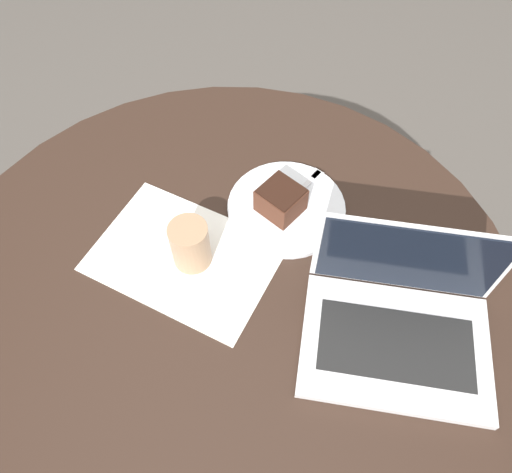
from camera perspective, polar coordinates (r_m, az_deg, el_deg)
The scene contains 8 objects.
ground_plane at distance 1.69m, azimuth -2.39°, elevation -17.54°, with size 12.00×12.00×0.00m, color #4C4742.
dining_table at distance 1.14m, azimuth -3.42°, elevation -9.51°, with size 1.22×1.22×0.73m.
paper_document at distance 1.05m, azimuth -8.18°, elevation -2.30°, with size 0.44×0.37×0.00m.
plate at distance 1.11m, azimuth 3.49°, elevation 3.32°, with size 0.26×0.26×0.01m.
cake_slice at distance 1.07m, azimuth 2.85°, elevation 4.22°, with size 0.12×0.12×0.07m.
fork at distance 1.13m, azimuth 5.32°, elevation 5.46°, with size 0.11×0.16×0.00m.
coffee_glass at distance 1.00m, azimuth -7.52°, elevation -0.96°, with size 0.08×0.08×0.11m.
laptop at distance 0.97m, azimuth 15.97°, elevation -9.67°, with size 0.36×0.26×0.22m.
Camera 1 is at (-0.12, 0.45, 1.63)m, focal length 35.00 mm.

